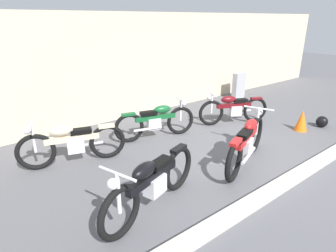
{
  "coord_description": "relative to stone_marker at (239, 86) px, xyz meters",
  "views": [
    {
      "loc": [
        -4.77,
        -3.48,
        2.73
      ],
      "look_at": [
        -1.18,
        1.05,
        0.55
      ],
      "focal_mm": 30.57,
      "sensor_mm": 36.0,
      "label": 1
    }
  ],
  "objects": [
    {
      "name": "ground_plane",
      "position": [
        -3.47,
        -2.85,
        -0.46
      ],
      "size": [
        40.0,
        40.0,
        0.0
      ],
      "primitive_type": "plane",
      "color": "#56565B"
    },
    {
      "name": "building_wall",
      "position": [
        -3.47,
        0.82,
        0.99
      ],
      "size": [
        18.0,
        0.3,
        2.9
      ],
      "primitive_type": "cube",
      "color": "beige",
      "rests_on": "ground_plane"
    },
    {
      "name": "curb_strip",
      "position": [
        -3.47,
        -4.22,
        -0.4
      ],
      "size": [
        18.0,
        0.24,
        0.12
      ],
      "primitive_type": "cube",
      "color": "#B7B2A8",
      "rests_on": "ground_plane"
    },
    {
      "name": "stone_marker",
      "position": [
        0.0,
        0.0,
        0.0
      ],
      "size": [
        0.52,
        0.21,
        0.93
      ],
      "primitive_type": "cube",
      "rotation": [
        0.0,
        0.0,
        0.02
      ],
      "color": "#9E9EA3",
      "rests_on": "ground_plane"
    },
    {
      "name": "helmet",
      "position": [
        -0.57,
        -3.26,
        -0.31
      ],
      "size": [
        0.3,
        0.3,
        0.3
      ],
      "primitive_type": "sphere",
      "color": "black",
      "rests_on": "ground_plane"
    },
    {
      "name": "traffic_cone",
      "position": [
        -1.25,
        -3.04,
        -0.19
      ],
      "size": [
        0.32,
        0.32,
        0.55
      ],
      "primitive_type": "cone",
      "color": "orange",
      "rests_on": "ground_plane"
    },
    {
      "name": "motorcycle_maroon",
      "position": [
        -2.23,
        -1.59,
        -0.03
      ],
      "size": [
        1.84,
        1.0,
        0.89
      ],
      "rotation": [
        0.0,
        0.0,
        2.7
      ],
      "color": "black",
      "rests_on": "ground_plane"
    },
    {
      "name": "motorcycle_green",
      "position": [
        -4.47,
        -1.11,
        -0.03
      ],
      "size": [
        1.97,
        0.76,
        0.91
      ],
      "rotation": [
        0.0,
        0.0,
        -0.27
      ],
      "color": "black",
      "rests_on": "ground_plane"
    },
    {
      "name": "motorcycle_cream",
      "position": [
        -6.55,
        -1.15,
        -0.01
      ],
      "size": [
        2.02,
        0.82,
        0.93
      ],
      "rotation": [
        0.0,
        0.0,
        2.85
      ],
      "color": "black",
      "rests_on": "ground_plane"
    },
    {
      "name": "motorcycle_black",
      "position": [
        -6.18,
        -3.34,
        0.01
      ],
      "size": [
        2.11,
        0.88,
        0.98
      ],
      "rotation": [
        0.0,
        0.0,
        3.44
      ],
      "color": "black",
      "rests_on": "ground_plane"
    },
    {
      "name": "motorcycle_red",
      "position": [
        -3.86,
        -3.29,
        0.02
      ],
      "size": [
        2.1,
        0.99,
        0.99
      ],
      "rotation": [
        0.0,
        0.0,
        0.36
      ],
      "color": "black",
      "rests_on": "ground_plane"
    }
  ]
}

